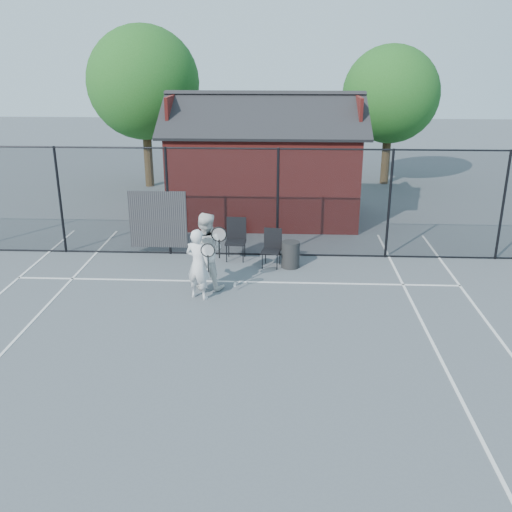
{
  "coord_description": "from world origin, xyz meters",
  "views": [
    {
      "loc": [
        1.13,
        -10.02,
        5.37
      ],
      "look_at": [
        0.56,
        1.86,
        1.1
      ],
      "focal_mm": 40.0,
      "sensor_mm": 36.0,
      "label": 1
    }
  ],
  "objects_px": {
    "chair_right": "(271,249)",
    "waste_bin": "(290,255)",
    "chair_left": "(236,240)",
    "player_front": "(198,264)",
    "player_back": "(205,251)",
    "clubhouse": "(264,170)"
  },
  "relations": [
    {
      "from": "clubhouse",
      "to": "player_back",
      "type": "distance_m",
      "value": 6.52
    },
    {
      "from": "chair_left",
      "to": "player_front",
      "type": "bearing_deg",
      "value": -101.65
    },
    {
      "from": "clubhouse",
      "to": "player_back",
      "type": "xyz_separation_m",
      "value": [
        -1.17,
        -6.38,
        -0.67
      ]
    },
    {
      "from": "chair_left",
      "to": "waste_bin",
      "type": "xyz_separation_m",
      "value": [
        1.49,
        -0.5,
        -0.21
      ]
    },
    {
      "from": "chair_left",
      "to": "chair_right",
      "type": "xyz_separation_m",
      "value": [
        0.98,
        -0.5,
        -0.07
      ]
    },
    {
      "from": "player_back",
      "to": "player_front",
      "type": "bearing_deg",
      "value": -98.11
    },
    {
      "from": "player_front",
      "to": "chair_right",
      "type": "bearing_deg",
      "value": 52.41
    },
    {
      "from": "waste_bin",
      "to": "player_back",
      "type": "bearing_deg",
      "value": -143.93
    },
    {
      "from": "clubhouse",
      "to": "chair_left",
      "type": "distance_m",
      "value": 4.57
    },
    {
      "from": "clubhouse",
      "to": "player_back",
      "type": "relative_size",
      "value": 3.48
    },
    {
      "from": "waste_bin",
      "to": "player_front",
      "type": "bearing_deg",
      "value": -135.32
    },
    {
      "from": "player_back",
      "to": "waste_bin",
      "type": "relative_size",
      "value": 2.67
    },
    {
      "from": "chair_left",
      "to": "chair_right",
      "type": "height_order",
      "value": "chair_left"
    },
    {
      "from": "player_back",
      "to": "waste_bin",
      "type": "distance_m",
      "value": 2.58
    },
    {
      "from": "clubhouse",
      "to": "waste_bin",
      "type": "relative_size",
      "value": 9.31
    },
    {
      "from": "player_front",
      "to": "waste_bin",
      "type": "xyz_separation_m",
      "value": [
        2.12,
        2.1,
        -0.48
      ]
    },
    {
      "from": "chair_left",
      "to": "waste_bin",
      "type": "distance_m",
      "value": 1.58
    },
    {
      "from": "clubhouse",
      "to": "player_front",
      "type": "bearing_deg",
      "value": -100.19
    },
    {
      "from": "player_front",
      "to": "player_back",
      "type": "bearing_deg",
      "value": 81.89
    },
    {
      "from": "player_front",
      "to": "player_back",
      "type": "distance_m",
      "value": 0.63
    },
    {
      "from": "player_front",
      "to": "player_back",
      "type": "relative_size",
      "value": 0.89
    },
    {
      "from": "chair_right",
      "to": "waste_bin",
      "type": "distance_m",
      "value": 0.53
    }
  ]
}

